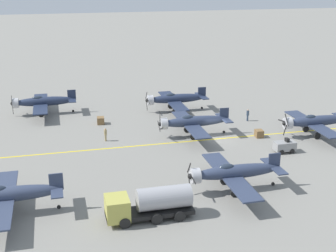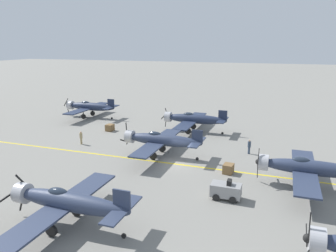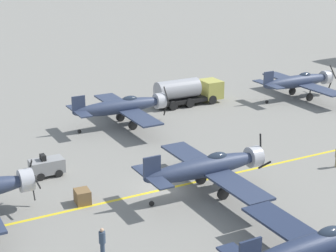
% 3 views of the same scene
% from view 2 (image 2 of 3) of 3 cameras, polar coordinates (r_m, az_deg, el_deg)
% --- Properties ---
extents(ground_plane, '(400.00, 400.00, 0.00)m').
position_cam_2_polar(ground_plane, '(37.08, 1.79, -6.69)').
color(ground_plane, gray).
extents(taxiway_stripe, '(0.30, 160.00, 0.01)m').
position_cam_2_polar(taxiway_stripe, '(37.08, 1.79, -6.69)').
color(taxiway_stripe, yellow).
rests_on(taxiway_stripe, ground).
extents(airplane_mid_left, '(12.00, 9.98, 3.65)m').
position_cam_2_polar(airplane_mid_left, '(25.60, -17.19, -12.47)').
color(airplane_mid_left, '#2F3953').
rests_on(airplane_mid_left, ground).
extents(airplane_mid_right, '(12.00, 9.98, 3.65)m').
position_cam_2_polar(airplane_mid_right, '(50.04, 4.40, 1.22)').
color(airplane_mid_right, '#232D46').
rests_on(airplane_mid_right, ground).
extents(airplane_mid_center, '(12.00, 9.98, 3.80)m').
position_cam_2_polar(airplane_mid_center, '(39.12, -1.31, -2.45)').
color(airplane_mid_center, '#2D3750').
rests_on(airplane_mid_center, ground).
extents(airplane_far_right, '(12.00, 9.98, 3.65)m').
position_cam_2_polar(airplane_far_right, '(61.41, -13.55, 3.30)').
color(airplane_far_right, '#222C45').
rests_on(airplane_far_right, ground).
extents(airplane_near_center, '(12.00, 9.98, 3.65)m').
position_cam_2_polar(airplane_near_center, '(33.25, 23.32, -6.72)').
color(airplane_near_center, '#2D3751').
rests_on(airplane_near_center, ground).
extents(tow_tractor, '(1.57, 2.60, 1.79)m').
position_cam_2_polar(tow_tractor, '(29.52, 10.07, -10.95)').
color(tow_tractor, gray).
rests_on(tow_tractor, ground).
extents(ground_crew_walking, '(0.39, 0.39, 1.79)m').
position_cam_2_polar(ground_crew_walking, '(45.50, -14.90, -1.90)').
color(ground_crew_walking, tan).
rests_on(ground_crew_walking, ground).
extents(ground_crew_inspecting, '(0.39, 0.39, 1.80)m').
position_cam_2_polar(ground_crew_inspecting, '(41.40, 13.96, -3.43)').
color(ground_crew_inspecting, '#334256').
rests_on(ground_crew_inspecting, ground).
extents(supply_crate_by_tanker, '(1.29, 1.10, 1.02)m').
position_cam_2_polar(supply_crate_by_tanker, '(51.60, -10.10, -0.27)').
color(supply_crate_by_tanker, brown).
rests_on(supply_crate_by_tanker, ground).
extents(supply_crate_mid_lane, '(1.27, 1.09, 1.00)m').
position_cam_2_polar(supply_crate_mid_lane, '(35.07, 10.46, -7.32)').
color(supply_crate_mid_lane, brown).
rests_on(supply_crate_mid_lane, ground).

